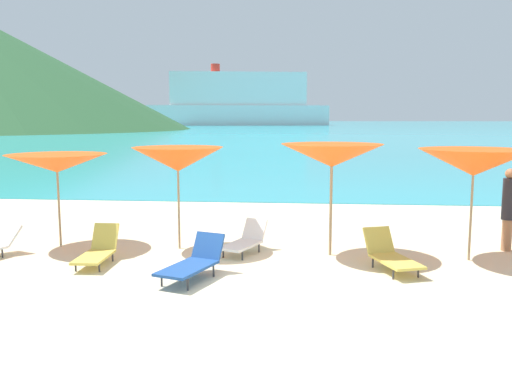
% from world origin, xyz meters
% --- Properties ---
extents(ground_plane, '(50.00, 100.00, 0.30)m').
position_xyz_m(ground_plane, '(0.00, 10.00, -0.15)').
color(ground_plane, beige).
extents(ocean_water, '(650.00, 440.00, 0.02)m').
position_xyz_m(ocean_water, '(0.00, 229.03, 0.01)').
color(ocean_water, '#2DADBC').
rests_on(ocean_water, ground_plane).
extents(umbrella_1, '(2.42, 2.42, 2.10)m').
position_xyz_m(umbrella_1, '(-4.43, 2.25, 1.90)').
color(umbrella_1, '#9E7F59').
rests_on(umbrella_1, ground_plane).
extents(umbrella_2, '(2.10, 2.10, 2.27)m').
position_xyz_m(umbrella_2, '(-1.68, 2.30, 2.00)').
color(umbrella_2, '#9E7F59').
rests_on(umbrella_2, ground_plane).
extents(umbrella_3, '(2.34, 2.34, 2.37)m').
position_xyz_m(umbrella_3, '(1.66, 2.04, 2.12)').
color(umbrella_3, '#9E7F59').
rests_on(umbrella_3, ground_plane).
extents(umbrella_4, '(2.29, 2.29, 2.29)m').
position_xyz_m(umbrella_4, '(4.49, 1.88, 2.01)').
color(umbrella_4, '#9E7F59').
rests_on(umbrella_4, ground_plane).
extents(lounge_chair_1, '(0.58, 1.43, 0.72)m').
position_xyz_m(lounge_chair_1, '(-3.01, 0.88, 0.28)').
color(lounge_chair_1, '#D8BF4C').
rests_on(lounge_chair_1, ground_plane).
extents(lounge_chair_2, '(1.05, 1.59, 0.72)m').
position_xyz_m(lounge_chair_2, '(2.77, 1.00, 0.30)').
color(lounge_chair_2, '#D8BF4C').
rests_on(lounge_chair_2, ground_plane).
extents(lounge_chair_4, '(0.99, 1.45, 0.67)m').
position_xyz_m(lounge_chair_4, '(-0.17, 2.01, 0.28)').
color(lounge_chair_4, white).
rests_on(lounge_chair_4, ground_plane).
extents(lounge_chair_5, '(1.08, 1.65, 0.74)m').
position_xyz_m(lounge_chair_5, '(-0.88, 0.04, 0.32)').
color(lounge_chair_5, '#1E478C').
rests_on(lounge_chair_5, ground_plane).
extents(beachgoer_1, '(0.29, 0.29, 1.82)m').
position_xyz_m(beachgoer_1, '(5.54, 2.80, 0.99)').
color(beachgoer_1, '#A3704C').
rests_on(beachgoer_1, ground_plane).
extents(cruise_ship, '(68.08, 21.61, 22.62)m').
position_xyz_m(cruise_ship, '(-25.22, 195.71, 8.71)').
color(cruise_ship, white).
rests_on(cruise_ship, ocean_water).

